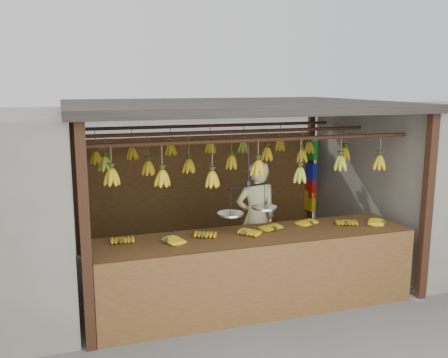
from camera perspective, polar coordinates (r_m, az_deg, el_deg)
name	(u,v)px	position (r m, az deg, el deg)	size (l,w,h in m)	color
ground	(231,273)	(7.18, 0.76, -10.68)	(80.00, 80.00, 0.00)	#5B5B57
stall	(223,132)	(7.02, -0.07, 5.43)	(4.30, 3.30, 2.40)	black
neighbor_right	(445,178)	(8.68, 23.90, 0.08)	(3.00, 3.00, 2.30)	slate
counter	(260,253)	(5.83, 4.16, -8.44)	(3.76, 0.85, 0.96)	brown
hanging_bananas	(230,159)	(6.75, 0.72, 2.25)	(3.60, 2.25, 0.39)	gold
balance_scale	(248,207)	(5.87, 2.74, -3.26)	(0.78, 0.44, 0.85)	black
vendor	(256,218)	(6.94, 3.70, -4.48)	(0.58, 0.38, 1.60)	beige
bag_bundles	(311,178)	(8.84, 9.88, 0.15)	(0.08, 0.26, 1.25)	#199926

